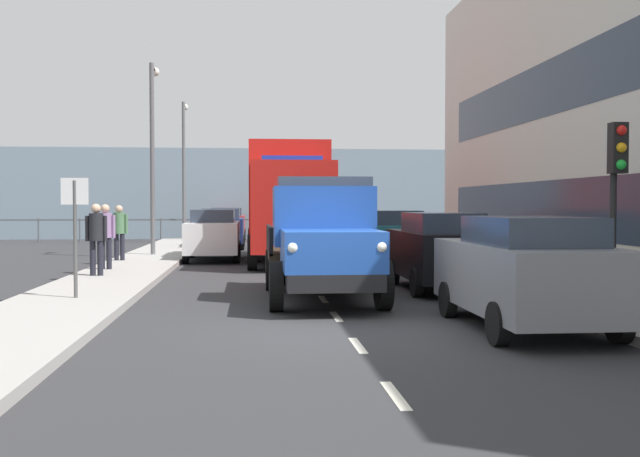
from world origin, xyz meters
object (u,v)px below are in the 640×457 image
(traffic_light_near, at_px, (616,172))
(lamp_post_promenade, at_px, (153,141))
(lorry_cargo_red, at_px, (287,199))
(car_teal_kerbside_2, at_px, (390,238))
(pedestrian_by_lamp, at_px, (105,231))
(truck_vintage_blue, at_px, (323,241))
(car_grey_kerbside_near, at_px, (526,271))
(street_sign, at_px, (75,216))
(pedestrian_near_railing, at_px, (119,228))
(car_white_oppositeside_0, at_px, (213,234))
(car_black_kerbside_1, at_px, (440,250))
(pedestrian_strolling, at_px, (96,233))
(car_red_oppositeside_2, at_px, (227,224))
(car_navy_oppositeside_1, at_px, (221,228))
(lamp_post_far, at_px, (184,158))

(traffic_light_near, relative_size, lamp_post_promenade, 0.48)
(lorry_cargo_red, xyz_separation_m, car_teal_kerbside_2, (-2.98, 2.29, -1.18))
(car_teal_kerbside_2, bearing_deg, pedestrian_by_lamp, 10.17)
(truck_vintage_blue, bearing_deg, car_teal_kerbside_2, -110.52)
(car_grey_kerbside_near, relative_size, street_sign, 1.81)
(lorry_cargo_red, bearing_deg, pedestrian_near_railing, 6.39)
(car_white_oppositeside_0, xyz_separation_m, street_sign, (2.00, 10.93, 0.79))
(lamp_post_promenade, bearing_deg, pedestrian_near_railing, 76.72)
(lorry_cargo_red, distance_m, car_teal_kerbside_2, 3.94)
(lorry_cargo_red, relative_size, car_black_kerbside_1, 2.11)
(pedestrian_strolling, distance_m, traffic_light_near, 11.91)
(pedestrian_by_lamp, bearing_deg, pedestrian_strolling, 94.15)
(car_red_oppositeside_2, bearing_deg, lorry_cargo_red, 99.85)
(car_red_oppositeside_2, bearing_deg, car_grey_kerbside_near, 101.26)
(car_navy_oppositeside_1, relative_size, street_sign, 1.79)
(car_navy_oppositeside_1, height_order, car_red_oppositeside_2, same)
(pedestrian_near_railing, distance_m, lamp_post_far, 14.21)
(lorry_cargo_red, height_order, lamp_post_far, lamp_post_far)
(car_black_kerbside_1, bearing_deg, lorry_cargo_red, -69.70)
(car_teal_kerbside_2, xyz_separation_m, pedestrian_strolling, (7.95, 3.24, 0.30))
(car_teal_kerbside_2, bearing_deg, street_sign, 45.34)
(lorry_cargo_red, bearing_deg, pedestrian_by_lamp, 36.28)
(lorry_cargo_red, height_order, street_sign, lorry_cargo_red)
(truck_vintage_blue, height_order, pedestrian_strolling, truck_vintage_blue)
(car_white_oppositeside_0, bearing_deg, pedestrian_strolling, 69.32)
(lorry_cargo_red, relative_size, pedestrian_near_railing, 4.76)
(car_black_kerbside_1, relative_size, lamp_post_promenade, 0.58)
(truck_vintage_blue, height_order, car_navy_oppositeside_1, truck_vintage_blue)
(lorry_cargo_red, height_order, pedestrian_strolling, lorry_cargo_red)
(car_white_oppositeside_0, xyz_separation_m, traffic_light_near, (-7.76, 12.54, 1.58))
(lamp_post_promenade, bearing_deg, lamp_post_far, -90.41)
(car_red_oppositeside_2, xyz_separation_m, street_sign, (2.00, 24.02, 0.79))
(street_sign, bearing_deg, pedestrian_near_railing, -84.85)
(car_white_oppositeside_0, height_order, pedestrian_by_lamp, pedestrian_by_lamp)
(car_white_oppositeside_0, distance_m, car_red_oppositeside_2, 13.09)
(pedestrian_strolling, height_order, street_sign, street_sign)
(truck_vintage_blue, bearing_deg, car_black_kerbside_1, -150.06)
(car_teal_kerbside_2, height_order, lamp_post_far, lamp_post_far)
(car_red_oppositeside_2, distance_m, lamp_post_promenade, 12.55)
(truck_vintage_blue, relative_size, car_navy_oppositeside_1, 1.40)
(truck_vintage_blue, bearing_deg, traffic_light_near, 160.47)
(truck_vintage_blue, xyz_separation_m, pedestrian_near_railing, (5.53, -9.05, -0.01))
(lorry_cargo_red, relative_size, car_navy_oppositeside_1, 2.03)
(car_red_oppositeside_2, bearing_deg, pedestrian_by_lamp, 81.64)
(car_teal_kerbside_2, relative_size, lamp_post_far, 0.56)
(car_white_oppositeside_0, height_order, car_navy_oppositeside_1, same)
(lamp_post_promenade, relative_size, street_sign, 2.97)
(car_grey_kerbside_near, bearing_deg, traffic_light_near, -143.58)
(street_sign, bearing_deg, lamp_post_promenade, -89.25)
(traffic_light_near, bearing_deg, lorry_cargo_red, -65.17)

